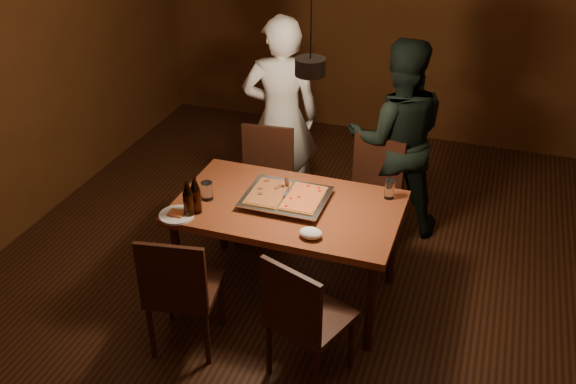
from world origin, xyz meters
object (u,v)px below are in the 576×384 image
(beer_bottle_a, at_px, (188,199))
(beer_bottle_b, at_px, (196,195))
(pizza_tray, at_px, (286,199))
(chair_far_left, at_px, (265,172))
(diner_white, at_px, (281,118))
(diner_dark, at_px, (397,139))
(chair_far_right, at_px, (372,185))
(chair_near_left, at_px, (179,284))
(plate_slice, at_px, (177,215))
(chair_near_right, at_px, (302,311))
(dining_table, at_px, (288,214))
(pendant_lamp, at_px, (310,65))

(beer_bottle_a, xyz_separation_m, beer_bottle_b, (0.02, 0.06, 0.00))
(pizza_tray, bearing_deg, chair_far_left, 117.39)
(chair_far_left, xyz_separation_m, diner_white, (0.00, 0.38, 0.32))
(pizza_tray, bearing_deg, beer_bottle_b, -152.22)
(diner_white, bearing_deg, diner_dark, 157.68)
(diner_dark, bearing_deg, beer_bottle_b, 36.34)
(chair_far_right, distance_m, diner_dark, 0.42)
(chair_near_left, bearing_deg, chair_far_left, 80.34)
(beer_bottle_a, height_order, plate_slice, beer_bottle_a)
(chair_far_left, height_order, beer_bottle_b, beer_bottle_b)
(chair_far_left, distance_m, beer_bottle_a, 1.13)
(chair_far_left, bearing_deg, beer_bottle_a, 77.27)
(diner_dark, bearing_deg, chair_near_right, 68.14)
(beer_bottle_b, xyz_separation_m, diner_dark, (1.06, 1.39, -0.07))
(dining_table, bearing_deg, beer_bottle_b, -152.46)
(diner_white, bearing_deg, plate_slice, 60.04)
(dining_table, distance_m, pendant_lamp, 1.10)
(chair_near_left, bearing_deg, beer_bottle_a, 95.98)
(diner_white, bearing_deg, pizza_tray, 88.72)
(beer_bottle_b, height_order, pendant_lamp, pendant_lamp)
(pendant_lamp, bearing_deg, dining_table, 160.40)
(beer_bottle_b, bearing_deg, chair_near_right, -28.19)
(chair_far_left, relative_size, pendant_lamp, 0.44)
(dining_table, bearing_deg, chair_far_right, 63.51)
(dining_table, xyz_separation_m, chair_far_right, (0.40, 0.81, -0.14))
(dining_table, distance_m, diner_dark, 1.24)
(dining_table, xyz_separation_m, beer_bottle_a, (-0.56, -0.34, 0.20))
(beer_bottle_a, xyz_separation_m, diner_dark, (1.08, 1.45, -0.07))
(chair_far_right, bearing_deg, plate_slice, 61.07)
(chair_near_left, xyz_separation_m, diner_white, (0.00, 1.87, 0.32))
(pizza_tray, xyz_separation_m, pendant_lamp, (0.18, -0.09, 0.99))
(chair_far_right, distance_m, plate_slice, 1.59)
(beer_bottle_a, relative_size, pendant_lamp, 0.24)
(beer_bottle_b, bearing_deg, plate_slice, -139.93)
(dining_table, height_order, diner_dark, diner_dark)
(chair_near_right, height_order, pizza_tray, chair_near_right)
(diner_dark, bearing_deg, diner_white, -16.39)
(plate_slice, distance_m, diner_white, 1.50)
(chair_far_right, bearing_deg, pendant_lamp, 86.52)
(beer_bottle_b, height_order, diner_white, diner_white)
(dining_table, relative_size, beer_bottle_a, 5.77)
(chair_near_right, height_order, diner_dark, diner_dark)
(dining_table, distance_m, pizza_tray, 0.11)
(chair_far_right, bearing_deg, beer_bottle_b, 61.84)
(chair_near_left, xyz_separation_m, pendant_lamp, (0.60, 0.70, 1.22))
(chair_far_left, xyz_separation_m, chair_far_right, (0.85, 0.08, 0.00))
(beer_bottle_a, relative_size, beer_bottle_b, 0.99)
(chair_far_left, distance_m, plate_slice, 1.14)
(chair_far_right, xyz_separation_m, chair_near_right, (-0.06, -1.57, 0.00))
(chair_near_right, distance_m, beer_bottle_b, 1.06)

